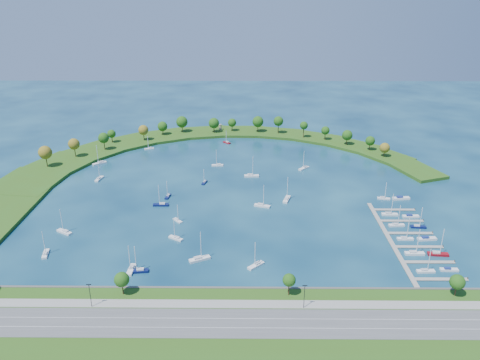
{
  "coord_description": "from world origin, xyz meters",
  "views": [
    {
      "loc": [
        7.29,
        -260.29,
        113.82
      ],
      "look_at": [
        5.0,
        5.0,
        4.0
      ],
      "focal_mm": 35.2,
      "sensor_mm": 36.0,
      "label": 1
    }
  ],
  "objects_px": {
    "dock_system": "(405,240)",
    "moored_boat_2": "(99,178)",
    "moored_boat_10": "(178,220)",
    "moored_boat_16": "(161,204)",
    "moored_boat_9": "(256,265)",
    "docked_boat_6": "(396,225)",
    "moored_boat_11": "(204,182)",
    "moored_boat_14": "(218,165)",
    "moored_boat_18": "(168,196)",
    "docked_boat_7": "(418,226)",
    "docked_boat_0": "(426,270)",
    "moored_boat_4": "(45,253)",
    "moored_boat_1": "(131,269)",
    "moored_boat_6": "(139,270)",
    "harbor_tower": "(220,127)",
    "docked_boat_5": "(427,239)",
    "moored_boat_7": "(200,258)",
    "docked_boat_1": "(449,270)",
    "docked_boat_10": "(384,198)",
    "docked_boat_4": "(405,238)",
    "moored_boat_12": "(100,163)",
    "moored_boat_0": "(149,148)",
    "moored_boat_15": "(304,168)",
    "docked_boat_8": "(390,214)",
    "docked_boat_3": "(438,253)",
    "moored_boat_5": "(262,205)",
    "docked_boat_9": "(411,216)",
    "moored_boat_3": "(176,238)",
    "moored_boat_8": "(287,199)",
    "docked_boat_11": "(401,198)",
    "docked_boat_2": "(414,253)",
    "moored_boat_19": "(251,175)"
  },
  "relations": [
    {
      "from": "moored_boat_1",
      "to": "moored_boat_0",
      "type": "bearing_deg",
      "value": -169.83
    },
    {
      "from": "moored_boat_4",
      "to": "moored_boat_6",
      "type": "height_order",
      "value": "moored_boat_6"
    },
    {
      "from": "moored_boat_3",
      "to": "docked_boat_10",
      "type": "xyz_separation_m",
      "value": [
        113.49,
        47.31,
        -0.02
      ]
    },
    {
      "from": "moored_boat_1",
      "to": "moored_boat_6",
      "type": "height_order",
      "value": "moored_boat_1"
    },
    {
      "from": "dock_system",
      "to": "moored_boat_1",
      "type": "bearing_deg",
      "value": -167.85
    },
    {
      "from": "moored_boat_16",
      "to": "docked_boat_5",
      "type": "xyz_separation_m",
      "value": [
        134.88,
        -37.06,
        -0.24
      ]
    },
    {
      "from": "dock_system",
      "to": "moored_boat_4",
      "type": "bearing_deg",
      "value": -174.99
    },
    {
      "from": "docked_boat_7",
      "to": "moored_boat_7",
      "type": "bearing_deg",
      "value": -159.29
    },
    {
      "from": "moored_boat_7",
      "to": "moored_boat_15",
      "type": "bearing_deg",
      "value": 35.69
    },
    {
      "from": "moored_boat_1",
      "to": "moored_boat_11",
      "type": "height_order",
      "value": "moored_boat_1"
    },
    {
      "from": "moored_boat_8",
      "to": "docked_boat_4",
      "type": "bearing_deg",
      "value": -112.33
    },
    {
      "from": "moored_boat_18",
      "to": "docked_boat_0",
      "type": "height_order",
      "value": "docked_boat_0"
    },
    {
      "from": "moored_boat_5",
      "to": "docked_boat_9",
      "type": "xyz_separation_m",
      "value": [
        78.44,
        -12.31,
        -0.29
      ]
    },
    {
      "from": "moored_boat_14",
      "to": "docked_boat_3",
      "type": "distance_m",
      "value": 156.13
    },
    {
      "from": "moored_boat_19",
      "to": "docked_boat_2",
      "type": "relative_size",
      "value": 1.05
    },
    {
      "from": "moored_boat_18",
      "to": "docked_boat_7",
      "type": "xyz_separation_m",
      "value": [
        132.83,
        -36.2,
        0.03
      ]
    },
    {
      "from": "moored_boat_14",
      "to": "docked_boat_11",
      "type": "height_order",
      "value": "moored_boat_14"
    },
    {
      "from": "moored_boat_0",
      "to": "docked_boat_2",
      "type": "distance_m",
      "value": 210.61
    },
    {
      "from": "moored_boat_0",
      "to": "moored_boat_7",
      "type": "height_order",
      "value": "moored_boat_7"
    },
    {
      "from": "moored_boat_3",
      "to": "docked_boat_1",
      "type": "height_order",
      "value": "moored_boat_3"
    },
    {
      "from": "moored_boat_1",
      "to": "docked_boat_2",
      "type": "xyz_separation_m",
      "value": [
        126.68,
        14.34,
        0.01
      ]
    },
    {
      "from": "dock_system",
      "to": "moored_boat_2",
      "type": "xyz_separation_m",
      "value": [
        -169.72,
        75.47,
        0.57
      ]
    },
    {
      "from": "moored_boat_3",
      "to": "docked_boat_1",
      "type": "distance_m",
      "value": 124.33
    },
    {
      "from": "dock_system",
      "to": "moored_boat_4",
      "type": "height_order",
      "value": "moored_boat_4"
    },
    {
      "from": "moored_boat_9",
      "to": "moored_boat_0",
      "type": "bearing_deg",
      "value": -107.8
    },
    {
      "from": "moored_boat_15",
      "to": "docked_boat_10",
      "type": "distance_m",
      "value": 62.48
    },
    {
      "from": "moored_boat_12",
      "to": "moored_boat_14",
      "type": "distance_m",
      "value": 81.52
    },
    {
      "from": "harbor_tower",
      "to": "moored_boat_8",
      "type": "xyz_separation_m",
      "value": [
        44.48,
        -135.74,
        -3.45
      ]
    },
    {
      "from": "docked_boat_0",
      "to": "docked_boat_7",
      "type": "relative_size",
      "value": 1.0
    },
    {
      "from": "moored_boat_1",
      "to": "docked_boat_2",
      "type": "height_order",
      "value": "docked_boat_2"
    },
    {
      "from": "harbor_tower",
      "to": "docked_boat_5",
      "type": "distance_m",
      "value": 210.61
    },
    {
      "from": "docked_boat_3",
      "to": "docked_boat_10",
      "type": "xyz_separation_m",
      "value": [
        -8.06,
        60.89,
        -0.09
      ]
    },
    {
      "from": "docked_boat_7",
      "to": "moored_boat_9",
      "type": "bearing_deg",
      "value": -151.89
    },
    {
      "from": "moored_boat_18",
      "to": "moored_boat_9",
      "type": "bearing_deg",
      "value": 43.59
    },
    {
      "from": "docked_boat_3",
      "to": "docked_boat_7",
      "type": "height_order",
      "value": "docked_boat_3"
    },
    {
      "from": "moored_boat_1",
      "to": "moored_boat_15",
      "type": "height_order",
      "value": "moored_boat_15"
    },
    {
      "from": "docked_boat_0",
      "to": "docked_boat_4",
      "type": "distance_m",
      "value": 27.93
    },
    {
      "from": "moored_boat_4",
      "to": "docked_boat_0",
      "type": "bearing_deg",
      "value": -106.25
    },
    {
      "from": "moored_boat_11",
      "to": "moored_boat_14",
      "type": "bearing_deg",
      "value": -177.82
    },
    {
      "from": "moored_boat_9",
      "to": "docked_boat_6",
      "type": "relative_size",
      "value": 1.06
    },
    {
      "from": "moored_boat_10",
      "to": "moored_boat_15",
      "type": "xyz_separation_m",
      "value": [
        74.85,
        76.36,
        0.09
      ]
    },
    {
      "from": "moored_boat_0",
      "to": "dock_system",
      "type": "bearing_deg",
      "value": 116.2
    },
    {
      "from": "docked_boat_0",
      "to": "moored_boat_2",
      "type": "bearing_deg",
      "value": 146.17
    },
    {
      "from": "dock_system",
      "to": "docked_boat_0",
      "type": "bearing_deg",
      "value": -89.52
    },
    {
      "from": "docked_boat_0",
      "to": "docked_boat_8",
      "type": "height_order",
      "value": "docked_boat_8"
    },
    {
      "from": "moored_boat_6",
      "to": "dock_system",
      "type": "bearing_deg",
      "value": -173.97
    },
    {
      "from": "docked_boat_7",
      "to": "docked_boat_8",
      "type": "relative_size",
      "value": 0.92
    },
    {
      "from": "moored_boat_10",
      "to": "moored_boat_16",
      "type": "xyz_separation_m",
      "value": [
        -11.75,
        18.79,
        0.08
      ]
    },
    {
      "from": "moored_boat_2",
      "to": "moored_boat_6",
      "type": "bearing_deg",
      "value": -145.09
    },
    {
      "from": "docked_boat_1",
      "to": "docked_boat_10",
      "type": "distance_m",
      "value": 73.93
    }
  ]
}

